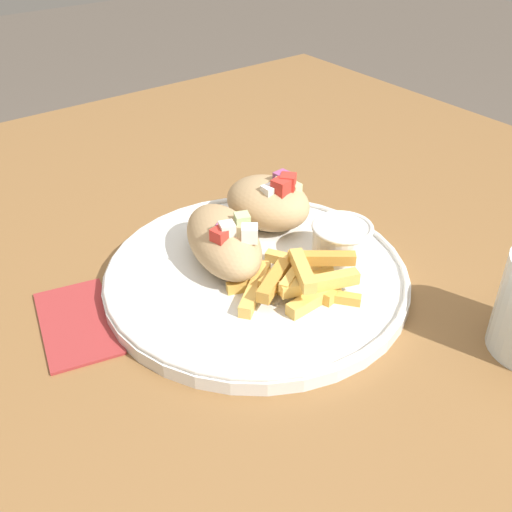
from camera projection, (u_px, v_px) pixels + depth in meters
table at (249, 338)px, 0.68m from camera, size 1.17×1.17×0.78m
napkin at (77, 322)px, 0.57m from camera, size 0.13×0.09×0.00m
plate at (256, 276)px, 0.61m from camera, size 0.31×0.31×0.02m
pita_sandwich_near at (224, 240)px, 0.61m from camera, size 0.15×0.10×0.06m
pita_sandwich_far at (268, 202)px, 0.67m from camera, size 0.12×0.10×0.07m
fries_pile at (295, 280)px, 0.58m from camera, size 0.12×0.13×0.04m
sauce_ramekin at (341, 240)px, 0.62m from camera, size 0.06×0.06×0.04m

